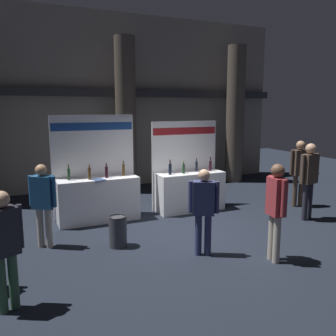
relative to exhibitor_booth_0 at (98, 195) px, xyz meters
name	(u,v)px	position (x,y,z in m)	size (l,w,h in m)	color
ground_plane	(188,234)	(1.52, -1.69, -0.62)	(24.00, 24.00, 0.00)	black
hall_colonnade	(119,105)	(1.52, 3.27, 2.08)	(11.75, 1.42, 5.62)	gray
exhibitor_booth_0	(98,195)	(0.00, 0.00, 0.00)	(1.96, 0.73, 2.47)	white
exhibitor_booth_1	(189,188)	(2.37, -0.10, -0.03)	(1.84, 0.66, 2.29)	white
trash_bin	(118,231)	(-0.03, -1.75, -0.32)	(0.34, 0.34, 0.61)	#38383D
visitor_0	(43,199)	(-1.31, -1.20, 0.33)	(0.47, 0.41, 1.61)	#ADA393
visitor_2	(309,174)	(4.55, -1.96, 0.48)	(0.60, 0.30, 1.82)	#23232D
visitor_3	(4,242)	(-1.96, -3.29, 0.33)	(0.47, 0.36, 1.62)	#33563D
visitor_5	(299,167)	(5.19, -0.99, 0.45)	(0.56, 0.31, 1.78)	#47382D
visitor_6	(276,205)	(2.26, -3.49, 0.39)	(0.26, 0.49, 1.72)	#ADA393
visitor_7	(204,205)	(1.26, -2.76, 0.31)	(0.49, 0.37, 1.58)	navy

